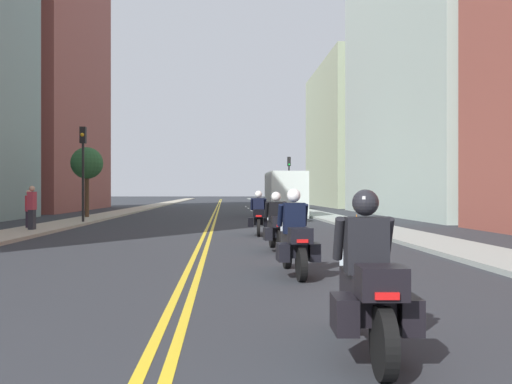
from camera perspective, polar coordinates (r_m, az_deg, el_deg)
The scene contains 20 objects.
ground_plane at distance 48.77m, azimuth -4.16°, elevation -1.83°, with size 264.00×264.00×0.00m, color #2A2D32.
sidewalk_left at distance 49.34m, azimuth -12.19°, elevation -1.74°, with size 2.06×144.00×0.12m, color #A79E89.
sidewalk_right at distance 49.17m, azimuth 3.90°, elevation -1.74°, with size 2.06×144.00×0.12m, color #949C95.
centreline_yellow_inner at distance 48.77m, azimuth -4.30°, elevation -1.82°, with size 0.12×132.00×0.01m, color yellow.
centreline_yellow_outer at distance 48.77m, azimuth -4.02°, elevation -1.82°, with size 0.12×132.00×0.01m, color yellow.
lane_dashes_white at distance 29.87m, azimuth 1.02°, elevation -2.99°, with size 0.14×56.40×0.01m.
building_right_1 at distance 38.48m, azimuth 17.72°, elevation 13.11°, with size 6.24×20.98×20.57m.
building_left_2 at distance 50.13m, azimuth -20.92°, elevation 12.52°, with size 6.15×18.51×24.84m.
building_right_2 at distance 60.14m, azimuth 10.60°, elevation 5.86°, with size 8.21×19.21×15.39m.
motorcycle_0 at distance 5.29m, azimuth 11.82°, elevation -10.09°, with size 0.78×2.12×1.60m.
motorcycle_1 at distance 10.14m, azimuth 4.14°, elevation -5.21°, with size 0.78×2.26×1.64m.
motorcycle_2 at distance 14.31m, azimuth 2.21°, elevation -3.74°, with size 0.78×2.06×1.58m.
motorcycle_3 at distance 19.43m, azimuth 0.27°, elevation -2.66°, with size 0.78×2.15×1.62m.
traffic_cone_0 at distance 18.99m, azimuth 10.66°, elevation -3.54°, with size 0.38×0.38×0.80m.
traffic_light_near at distance 27.46m, azimuth -17.95°, elevation 3.57°, with size 0.28×0.38×4.75m.
traffic_light_far at distance 46.53m, azimuth 3.54°, elevation 2.00°, with size 0.28×0.38×4.61m.
pedestrian_1 at distance 23.60m, azimuth -23.04°, elevation -1.73°, with size 0.27×0.50×1.66m.
pedestrian_2 at distance 22.37m, azimuth -22.75°, elevation -1.62°, with size 0.26×0.49×1.81m.
street_tree_0 at distance 32.42m, azimuth -17.57°, elevation 2.88°, with size 1.83×1.83×4.15m.
parked_truck at distance 34.20m, azimuth 3.02°, elevation -0.48°, with size 2.20×6.50×2.80m.
Camera 1 is at (0.61, -0.74, 1.58)m, focal length 37.55 mm.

